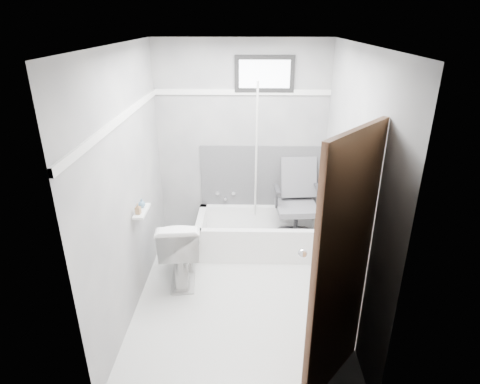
{
  "coord_description": "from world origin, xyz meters",
  "views": [
    {
      "loc": [
        0.08,
        -3.3,
        2.59
      ],
      "look_at": [
        0.0,
        0.35,
        1.0
      ],
      "focal_mm": 30.0,
      "sensor_mm": 36.0,
      "label": 1
    }
  ],
  "objects_px": {
    "door": "(393,299)",
    "soap_bottle_b": "(142,203)",
    "office_chair": "(297,202)",
    "toilet": "(181,248)",
    "bathtub": "(260,233)",
    "soap_bottle_a": "(138,209)"
  },
  "relations": [
    {
      "from": "toilet",
      "to": "soap_bottle_a",
      "type": "distance_m",
      "value": 0.73
    },
    {
      "from": "soap_bottle_a",
      "to": "soap_bottle_b",
      "type": "height_order",
      "value": "soap_bottle_a"
    },
    {
      "from": "toilet",
      "to": "door",
      "type": "height_order",
      "value": "door"
    },
    {
      "from": "toilet",
      "to": "door",
      "type": "xyz_separation_m",
      "value": [
        1.6,
        -1.59,
        0.63
      ]
    },
    {
      "from": "bathtub",
      "to": "office_chair",
      "type": "bearing_deg",
      "value": 6.69
    },
    {
      "from": "bathtub",
      "to": "soap_bottle_a",
      "type": "height_order",
      "value": "soap_bottle_a"
    },
    {
      "from": "office_chair",
      "to": "toilet",
      "type": "xyz_separation_m",
      "value": [
        -1.28,
        -0.67,
        -0.23
      ]
    },
    {
      "from": "toilet",
      "to": "soap_bottle_a",
      "type": "relative_size",
      "value": 7.39
    },
    {
      "from": "bathtub",
      "to": "office_chair",
      "type": "xyz_separation_m",
      "value": [
        0.43,
        0.05,
        0.39
      ]
    },
    {
      "from": "office_chair",
      "to": "soap_bottle_a",
      "type": "height_order",
      "value": "office_chair"
    },
    {
      "from": "office_chair",
      "to": "toilet",
      "type": "bearing_deg",
      "value": -157.02
    },
    {
      "from": "toilet",
      "to": "soap_bottle_a",
      "type": "height_order",
      "value": "soap_bottle_a"
    },
    {
      "from": "bathtub",
      "to": "soap_bottle_a",
      "type": "distance_m",
      "value": 1.66
    },
    {
      "from": "office_chair",
      "to": "soap_bottle_a",
      "type": "bearing_deg",
      "value": -153.85
    },
    {
      "from": "bathtub",
      "to": "door",
      "type": "xyz_separation_m",
      "value": [
        0.75,
        -2.21,
        0.79
      ]
    },
    {
      "from": "soap_bottle_a",
      "to": "soap_bottle_b",
      "type": "xyz_separation_m",
      "value": [
        0.0,
        0.14,
        -0.01
      ]
    },
    {
      "from": "bathtub",
      "to": "toilet",
      "type": "distance_m",
      "value": 1.07
    },
    {
      "from": "toilet",
      "to": "door",
      "type": "bearing_deg",
      "value": 129.23
    },
    {
      "from": "door",
      "to": "soap_bottle_b",
      "type": "height_order",
      "value": "door"
    },
    {
      "from": "bathtub",
      "to": "door",
      "type": "height_order",
      "value": "door"
    },
    {
      "from": "door",
      "to": "soap_bottle_a",
      "type": "xyz_separation_m",
      "value": [
        -1.92,
        1.3,
        -0.03
      ]
    },
    {
      "from": "bathtub",
      "to": "soap_bottle_b",
      "type": "xyz_separation_m",
      "value": [
        -1.17,
        -0.77,
        0.75
      ]
    }
  ]
}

